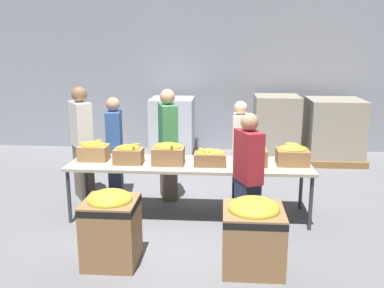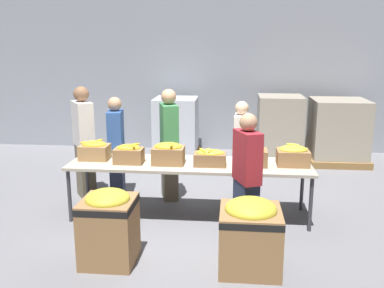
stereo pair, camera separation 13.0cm
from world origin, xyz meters
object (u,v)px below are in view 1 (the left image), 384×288
(banana_box_0, at_px, (94,151))
(volunteer_4, at_px, (168,145))
(volunteer_3, at_px, (248,178))
(pallet_stack_0, at_px, (172,128))
(sorting_table, at_px, (190,166))
(volunteer_2, at_px, (240,151))
(banana_box_2, at_px, (168,153))
(donation_bin_1, at_px, (253,232))
(banana_box_4, at_px, (251,155))
(donation_bin_0, at_px, (111,225))
(volunteer_1, at_px, (82,144))
(banana_box_5, at_px, (292,155))
(volunteer_0, at_px, (115,149))
(pallet_stack_2, at_px, (333,131))
(banana_box_3, at_px, (210,157))
(pallet_stack_1, at_px, (276,128))
(banana_box_1, at_px, (129,154))

(banana_box_0, xyz_separation_m, volunteer_4, (0.96, 0.62, -0.06))
(volunteer_3, distance_m, pallet_stack_0, 4.03)
(sorting_table, bearing_deg, volunteer_2, 45.75)
(banana_box_2, bearing_deg, donation_bin_1, -50.76)
(banana_box_4, height_order, donation_bin_1, banana_box_4)
(banana_box_0, bearing_deg, pallet_stack_0, 76.62)
(banana_box_2, bearing_deg, sorting_table, 13.65)
(banana_box_4, distance_m, donation_bin_0, 2.11)
(donation_bin_0, bearing_deg, volunteer_1, 115.62)
(volunteer_2, relative_size, donation_bin_0, 1.83)
(banana_box_2, height_order, banana_box_4, banana_box_2)
(banana_box_5, relative_size, volunteer_2, 0.28)
(volunteer_0, bearing_deg, donation_bin_0, 4.74)
(donation_bin_0, bearing_deg, volunteer_0, 102.79)
(volunteer_4, height_order, pallet_stack_2, volunteer_4)
(banana_box_3, bearing_deg, donation_bin_1, -68.61)
(pallet_stack_1, bearing_deg, donation_bin_0, -116.69)
(banana_box_2, xyz_separation_m, volunteer_1, (-1.41, 0.69, -0.05))
(volunteer_2, distance_m, volunteer_3, 1.39)
(banana_box_5, distance_m, pallet_stack_1, 3.13)
(banana_box_3, bearing_deg, banana_box_1, 179.40)
(donation_bin_1, xyz_separation_m, pallet_stack_2, (1.89, 4.43, 0.21))
(volunteer_0, relative_size, pallet_stack_2, 1.23)
(volunteer_0, bearing_deg, pallet_stack_0, 158.43)
(volunteer_0, xyz_separation_m, pallet_stack_0, (0.59, 2.46, -0.16))
(banana_box_0, distance_m, banana_box_4, 2.16)
(banana_box_2, relative_size, donation_bin_0, 0.51)
(banana_box_1, height_order, volunteer_1, volunteer_1)
(donation_bin_0, bearing_deg, sorting_table, 61.59)
(banana_box_0, height_order, donation_bin_1, banana_box_0)
(pallet_stack_2, bearing_deg, banana_box_3, -127.17)
(banana_box_3, height_order, pallet_stack_0, pallet_stack_0)
(pallet_stack_1, bearing_deg, pallet_stack_0, -179.57)
(banana_box_5, bearing_deg, pallet_stack_0, 122.70)
(volunteer_2, bearing_deg, pallet_stack_0, -148.17)
(banana_box_0, height_order, volunteer_1, volunteer_1)
(banana_box_4, height_order, volunteer_3, volunteer_3)
(banana_box_1, bearing_deg, volunteer_1, 141.33)
(banana_box_5, bearing_deg, volunteer_2, 134.31)
(volunteer_1, distance_m, pallet_stack_2, 5.00)
(banana_box_1, bearing_deg, banana_box_5, 2.82)
(pallet_stack_2, bearing_deg, pallet_stack_0, 178.76)
(volunteer_2, distance_m, donation_bin_0, 2.56)
(donation_bin_0, relative_size, donation_bin_1, 1.06)
(volunteer_3, xyz_separation_m, pallet_stack_0, (-1.37, 3.79, -0.16))
(donation_bin_0, height_order, pallet_stack_2, pallet_stack_2)
(banana_box_1, xyz_separation_m, donation_bin_0, (0.08, -1.29, -0.45))
(banana_box_4, relative_size, pallet_stack_2, 0.34)
(donation_bin_0, bearing_deg, pallet_stack_1, 63.31)
(banana_box_1, height_order, banana_box_4, banana_box_4)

